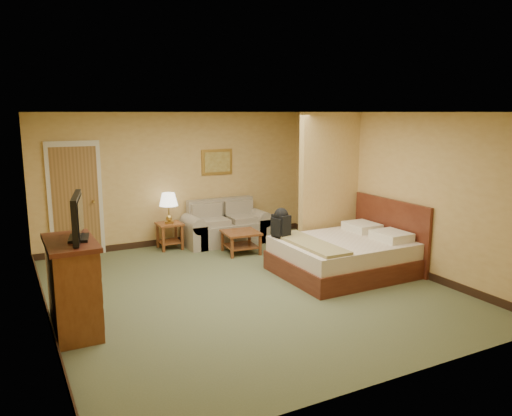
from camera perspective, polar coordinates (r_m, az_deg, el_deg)
floor at (r=7.58m, az=-1.20°, el=-9.14°), size 6.00×6.00×0.00m
ceiling at (r=7.12m, az=-1.29°, el=10.91°), size 6.00×6.00×0.00m
back_wall at (r=9.99m, az=-8.90°, el=3.31°), size 5.50×0.02×2.60m
left_wall at (r=6.53m, az=-23.43°, el=-1.48°), size 0.02×6.00×2.60m
right_wall at (r=8.79m, az=15.05°, el=2.04°), size 0.02×6.00×2.60m
partition at (r=9.12m, az=8.34°, el=2.61°), size 1.20×0.15×2.60m
door at (r=9.56m, az=-19.92°, el=0.82°), size 0.94×0.16×2.10m
baseboard at (r=10.21m, az=-8.68°, el=-3.61°), size 5.50×0.02×0.12m
loveseat at (r=10.07m, az=-3.46°, el=-2.41°), size 1.71×0.80×0.87m
side_table at (r=9.74m, az=-9.85°, el=-2.70°), size 0.46×0.46×0.51m
table_lamp at (r=9.61m, az=-9.97°, el=0.88°), size 0.35×0.35×0.58m
coffee_table at (r=9.32m, az=-1.73°, el=-3.40°), size 0.70×0.70×0.41m
wall_picture at (r=10.22m, az=-4.47°, el=5.27°), size 0.67×0.04×0.52m
dresser at (r=6.36m, az=-20.16°, el=-8.38°), size 0.56×1.06×1.13m
tv at (r=6.16m, az=-19.74°, el=-1.14°), size 0.29×0.87×0.53m
bed at (r=8.33m, az=10.42°, el=-5.20°), size 2.09×1.78×1.15m
backpack at (r=8.20m, az=2.90°, el=-1.60°), size 0.24×0.32×0.50m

